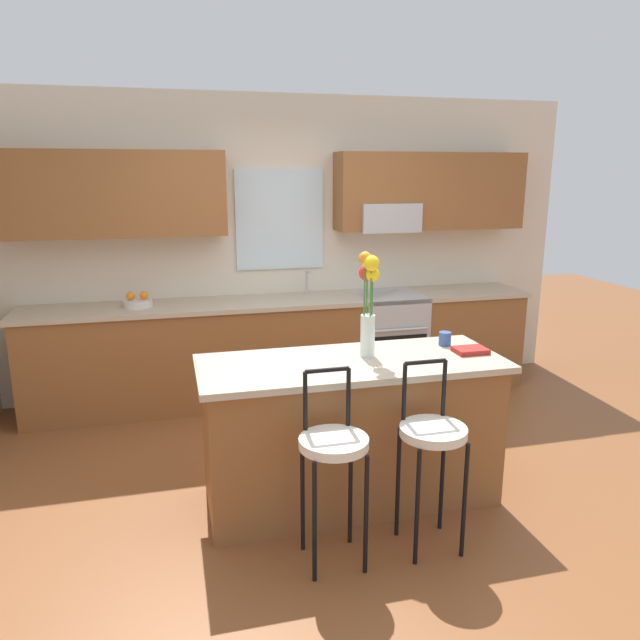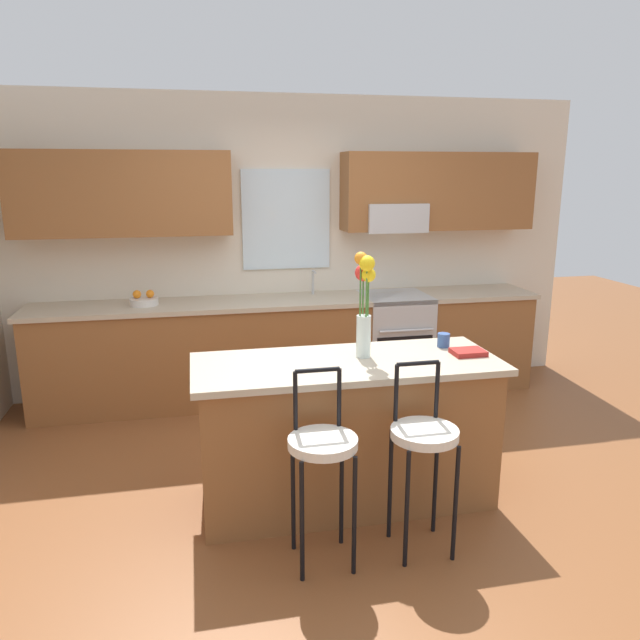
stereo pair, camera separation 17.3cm
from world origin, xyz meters
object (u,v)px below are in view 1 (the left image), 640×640
flower_vase (368,296)px  cookbook (470,350)px  kitchen_island (351,430)px  fruit_bowl_oranges (138,302)px  bar_stool_middle (432,439)px  bar_stool_near (333,451)px  oven_range (388,342)px  mug_ceramic (445,339)px

flower_vase → cookbook: bearing=-8.8°
kitchen_island → flower_vase: bearing=28.4°
fruit_bowl_oranges → cookbook: bearing=-42.5°
flower_vase → bar_stool_middle: bearing=-76.6°
kitchen_island → bar_stool_middle: bearing=-64.6°
cookbook → bar_stool_near: bearing=-152.4°
oven_range → flower_vase: bearing=-114.6°
oven_range → bar_stool_near: bar_stool_near is taller
fruit_bowl_oranges → mug_ceramic: bearing=-40.6°
flower_vase → cookbook: flower_vase is taller
oven_range → fruit_bowl_oranges: 2.30m
bar_stool_middle → flower_vase: flower_vase is taller
bar_stool_near → mug_ceramic: size_ratio=11.58×
kitchen_island → cookbook: 0.90m
cookbook → fruit_bowl_oranges: fruit_bowl_oranges is taller
bar_stool_middle → cookbook: bar_stool_middle is taller
mug_ceramic → bar_stool_middle: bearing=-119.2°
bar_stool_near → flower_vase: (0.40, 0.65, 0.66)m
oven_range → mug_ceramic: (-0.25, -1.69, 0.51)m
kitchen_island → bar_stool_near: (-0.27, -0.58, 0.17)m
kitchen_island → fruit_bowl_oranges: size_ratio=7.72×
oven_range → fruit_bowl_oranges: (-2.25, 0.02, 0.50)m
bar_stool_middle → mug_ceramic: bar_stool_middle is taller
bar_stool_middle → mug_ceramic: 0.91m
fruit_bowl_oranges → flower_vase: bearing=-51.6°
bar_stool_middle → cookbook: bearing=47.8°
flower_vase → mug_ceramic: size_ratio=7.21×
mug_ceramic → oven_range: bearing=81.6°
bar_stool_middle → oven_range: bearing=74.7°
oven_range → kitchen_island: 2.07m
mug_ceramic → fruit_bowl_oranges: size_ratio=0.38×
oven_range → cookbook: bearing=-95.1°
mug_ceramic → kitchen_island: bearing=-167.0°
bar_stool_middle → cookbook: 0.80m
bar_stool_near → bar_stool_middle: same height
bar_stool_near → fruit_bowl_oranges: fruit_bowl_oranges is taller
bar_stool_near → flower_vase: flower_vase is taller
flower_vase → fruit_bowl_oranges: 2.33m
oven_range → bar_stool_near: bearing=-116.6°
flower_vase → mug_ceramic: (0.57, 0.09, -0.33)m
bar_stool_middle → bar_stool_near: bearing=180.0°
kitchen_island → cookbook: (0.77, -0.03, 0.47)m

